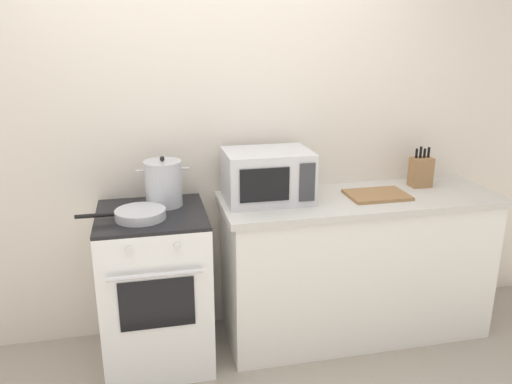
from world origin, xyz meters
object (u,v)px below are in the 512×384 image
(frying_pan, at_px, (139,214))
(microwave, at_px, (267,176))
(knife_block, at_px, (421,172))
(stock_pot, at_px, (163,183))
(stove, at_px, (156,287))
(cutting_board, at_px, (377,195))

(frying_pan, distance_m, microwave, 0.77)
(microwave, distance_m, knife_block, 1.03)
(stock_pot, relative_size, frying_pan, 0.63)
(stove, bearing_deg, stock_pot, 55.45)
(stock_pot, xyz_separation_m, cutting_board, (1.27, -0.12, -0.12))
(stove, bearing_deg, frying_pan, -128.28)
(frying_pan, xyz_separation_m, cutting_board, (1.41, 0.08, -0.02))
(frying_pan, relative_size, knife_block, 1.80)
(stove, distance_m, microwave, 0.92)
(stove, height_order, microwave, microwave)
(stock_pot, bearing_deg, knife_block, 0.81)
(stock_pot, relative_size, knife_block, 1.14)
(microwave, bearing_deg, knife_block, 3.45)
(cutting_board, distance_m, knife_block, 0.40)
(cutting_board, bearing_deg, stock_pot, 174.72)
(frying_pan, relative_size, microwave, 0.94)
(stove, height_order, stock_pot, stock_pot)
(stock_pot, relative_size, microwave, 0.60)
(stove, height_order, cutting_board, cutting_board)
(knife_block, bearing_deg, stove, -175.29)
(stove, xyz_separation_m, cutting_board, (1.35, 0.00, 0.47))
(frying_pan, height_order, microwave, microwave)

